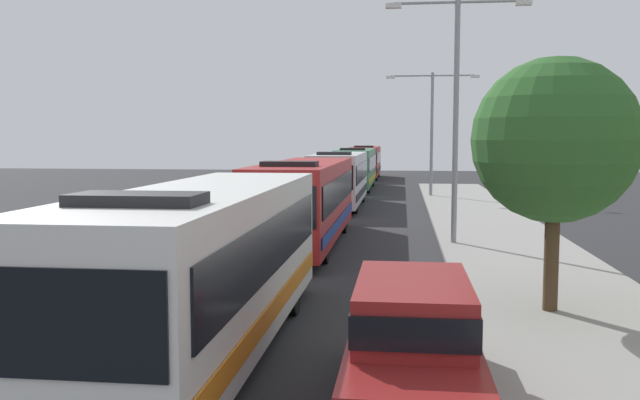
% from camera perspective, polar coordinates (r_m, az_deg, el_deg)
% --- Properties ---
extents(bus_lead, '(2.58, 10.49, 3.21)m').
position_cam_1_polar(bus_lead, '(12.52, -9.57, -5.21)').
color(bus_lead, silver).
rests_on(bus_lead, ground_plane).
extents(bus_second_in_line, '(2.58, 11.84, 3.21)m').
position_cam_1_polar(bus_second_in_line, '(24.89, -1.22, 0.07)').
color(bus_second_in_line, maroon).
rests_on(bus_second_in_line, ground_plane).
extents(bus_middle, '(2.58, 10.70, 3.21)m').
position_cam_1_polar(bus_middle, '(38.47, 1.68, 1.91)').
color(bus_middle, silver).
rests_on(bus_middle, ground_plane).
extents(bus_fourth_in_line, '(2.58, 12.15, 3.21)m').
position_cam_1_polar(bus_fourth_in_line, '(51.91, 3.05, 2.78)').
color(bus_fourth_in_line, '#33724C').
rests_on(bus_fourth_in_line, ground_plane).
extents(bus_rear, '(2.58, 10.68, 3.21)m').
position_cam_1_polar(bus_rear, '(65.46, 3.86, 3.29)').
color(bus_rear, maroon).
rests_on(bus_rear, ground_plane).
extents(white_suv, '(1.86, 5.02, 1.90)m').
position_cam_1_polar(white_suv, '(10.12, 7.79, -11.53)').
color(white_suv, maroon).
rests_on(white_suv, ground_plane).
extents(streetlamp_mid, '(5.07, 0.28, 8.75)m').
position_cam_1_polar(streetlamp_mid, '(24.92, 11.37, 8.53)').
color(streetlamp_mid, gray).
rests_on(streetlamp_mid, sidewalk).
extents(streetlamp_far, '(5.98, 0.28, 8.00)m').
position_cam_1_polar(streetlamp_far, '(45.12, 9.39, 6.64)').
color(streetlamp_far, gray).
rests_on(streetlamp_far, sidewalk).
extents(roadside_tree, '(3.60, 3.60, 5.54)m').
position_cam_1_polar(roadside_tree, '(15.55, 19.16, 4.73)').
color(roadside_tree, '#4C3823').
rests_on(roadside_tree, sidewalk).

